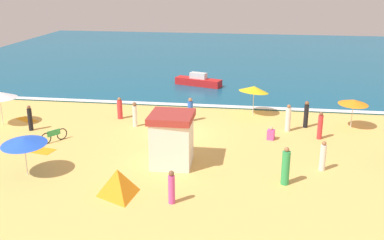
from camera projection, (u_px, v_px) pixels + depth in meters
name	position (u px, v px, depth m)	size (l,w,h in m)	color
ground_plane	(176.00, 133.00, 28.79)	(60.00, 60.00, 0.00)	#EDBC60
ocean_water	(217.00, 57.00, 55.11)	(60.00, 44.00, 0.10)	#0F567A
wave_breaker_foam	(191.00, 105.00, 34.68)	(57.00, 0.70, 0.01)	white
lifeguard_cabana	(172.00, 139.00, 23.74)	(2.23, 2.37, 2.82)	white
beach_umbrella_0	(24.00, 141.00, 22.36)	(2.29, 2.31, 2.04)	silver
beach_umbrella_1	(254.00, 89.00, 31.94)	(2.98, 2.97, 2.25)	silver
beach_umbrella_4	(353.00, 102.00, 29.18)	(2.62, 2.63, 2.01)	silver
beach_tent	(118.00, 181.00, 20.80)	(2.30, 2.55, 1.20)	orange
parked_bicycle	(54.00, 135.00, 27.32)	(1.04, 1.56, 0.76)	black
beachgoer_0	(190.00, 110.00, 30.97)	(0.42, 0.42, 1.66)	blue
beachgoer_1	(323.00, 156.00, 23.21)	(0.34, 0.34, 1.60)	white
beachgoer_2	(288.00, 119.00, 28.98)	(0.41, 0.41, 1.78)	white
beachgoer_3	(30.00, 118.00, 29.14)	(0.32, 0.32, 1.68)	black
beachgoer_4	(271.00, 134.00, 27.66)	(0.50, 0.50, 0.82)	#D84CA5
beachgoer_5	(286.00, 167.00, 21.60)	(0.54, 0.54, 1.92)	green
beachgoer_6	(172.00, 188.00, 19.85)	(0.34, 0.34, 1.56)	#D84CA5
beachgoer_7	(135.00, 115.00, 29.88)	(0.34, 0.34, 1.67)	white
beachgoer_8	(306.00, 115.00, 29.67)	(0.42, 0.42, 1.80)	black
beachgoer_10	(320.00, 126.00, 27.62)	(0.31, 0.31, 1.73)	red
beachgoer_11	(120.00, 109.00, 31.54)	(0.51, 0.51, 1.54)	red
beach_towel_1	(43.00, 151.00, 25.95)	(1.45, 1.17, 0.01)	orange
beach_towel_2	(27.00, 120.00, 31.45)	(1.87, 1.55, 0.01)	orange
small_boat_0	(198.00, 81.00, 40.59)	(4.35, 2.31, 1.17)	red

